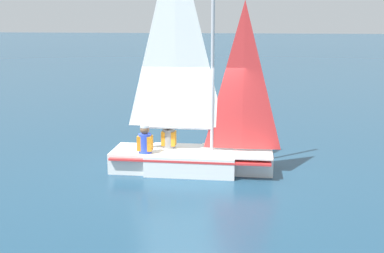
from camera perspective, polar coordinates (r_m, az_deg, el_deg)
name	(u,v)px	position (r m, az deg, el deg)	size (l,w,h in m)	color
ground_plane	(192,170)	(11.76, 0.00, -5.19)	(260.00, 260.00, 0.00)	navy
sailboat_main	(191,138)	(11.55, -0.07, -1.40)	(3.98, 1.54, 5.80)	white
sailor_helm	(169,142)	(11.88, -2.76, -1.85)	(0.35, 0.31, 1.16)	black
sailor_crew	(145,147)	(11.46, -5.58, -2.44)	(0.35, 0.31, 1.16)	black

